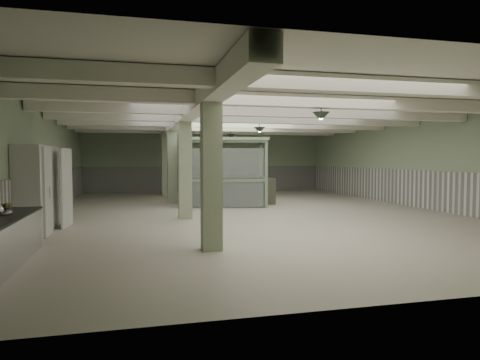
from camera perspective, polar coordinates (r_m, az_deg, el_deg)
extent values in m
plane|color=beige|center=(15.76, 1.36, -4.32)|extent=(20.00, 20.00, 0.00)
cube|color=white|center=(15.71, 1.38, 8.82)|extent=(14.00, 20.00, 0.02)
cube|color=#91A483|center=(25.42, -4.56, 2.52)|extent=(14.00, 0.02, 3.60)
cube|color=#91A483|center=(6.53, 25.04, 0.90)|extent=(14.00, 0.02, 3.60)
cube|color=#91A483|center=(15.36, -24.73, 1.95)|extent=(0.02, 20.00, 3.60)
cube|color=#91A483|center=(18.73, 22.53, 2.14)|extent=(0.02, 20.00, 3.60)
cube|color=white|center=(15.41, -24.56, -1.95)|extent=(0.05, 19.90, 1.50)
cube|color=white|center=(18.75, 22.40, -1.07)|extent=(0.05, 19.90, 1.50)
cube|color=white|center=(25.42, -4.54, 0.16)|extent=(13.90, 0.05, 1.50)
cube|color=white|center=(15.23, -7.83, 8.14)|extent=(0.45, 19.90, 0.40)
cube|color=white|center=(8.73, 14.70, 12.21)|extent=(13.90, 0.35, 0.32)
cube|color=white|center=(10.98, 8.36, 10.37)|extent=(13.90, 0.35, 0.32)
cube|color=white|center=(13.31, 4.24, 9.09)|extent=(13.90, 0.35, 0.32)
cube|color=white|center=(15.69, 1.38, 8.17)|extent=(13.90, 0.35, 0.32)
cube|color=white|center=(18.11, -0.71, 7.48)|extent=(13.90, 0.35, 0.32)
cube|color=white|center=(20.55, -2.31, 6.94)|extent=(13.90, 0.35, 0.32)
cube|color=white|center=(23.00, -3.56, 6.52)|extent=(13.90, 0.35, 0.32)
cube|color=#A4B390|center=(9.22, -3.85, 1.71)|extent=(0.42, 0.42, 3.60)
cube|color=#A4B390|center=(14.17, -7.36, 2.14)|extent=(0.42, 0.42, 3.60)
cube|color=#A4B390|center=(19.15, -9.05, 2.34)|extent=(0.42, 0.42, 3.60)
cube|color=#A4B390|center=(23.14, -9.88, 2.44)|extent=(0.42, 0.42, 3.60)
cone|color=#28362A|center=(11.13, 10.75, 8.32)|extent=(0.44, 0.44, 0.22)
cone|color=#28362A|center=(16.28, 2.62, 6.67)|extent=(0.44, 0.44, 0.22)
cone|color=#28362A|center=(21.12, -1.24, 5.83)|extent=(0.44, 0.44, 0.22)
cube|color=silver|center=(12.71, -25.38, -0.82)|extent=(0.67, 2.67, 2.45)
cube|color=silver|center=(12.04, -24.27, -0.99)|extent=(0.06, 1.00, 2.35)
cube|color=silver|center=(13.34, -22.72, -0.60)|extent=(0.19, 1.00, 2.35)
cube|color=silver|center=(12.04, -24.08, -0.99)|extent=(0.02, 0.05, 0.30)
cube|color=silver|center=(13.24, -23.14, -0.63)|extent=(0.02, 0.05, 0.30)
cube|color=gray|center=(17.05, -7.40, 0.77)|extent=(0.14, 0.14, 2.70)
cube|color=gray|center=(19.74, -6.62, 1.07)|extent=(0.14, 0.14, 2.70)
cube|color=gray|center=(17.03, 3.51, 0.78)|extent=(0.14, 0.14, 2.70)
cube|color=gray|center=(19.72, 2.81, 1.09)|extent=(0.14, 0.14, 2.70)
cube|color=gray|center=(18.32, -1.93, 5.36)|extent=(4.03, 3.62, 0.12)
cube|color=silver|center=(17.01, -1.94, -1.91)|extent=(2.98, 0.70, 1.05)
cube|color=silver|center=(16.95, -1.95, 2.23)|extent=(2.98, 0.70, 1.22)
cube|color=silver|center=(19.70, -1.90, -1.24)|extent=(2.98, 0.70, 1.05)
cube|color=silver|center=(19.65, -1.91, 2.34)|extent=(2.98, 0.70, 1.22)
cube|color=silver|center=(18.44, -6.97, -1.55)|extent=(0.59, 2.46, 1.05)
cube|color=silver|center=(18.38, -6.99, 2.27)|extent=(0.59, 2.46, 1.22)
cube|color=silver|center=(18.42, 3.13, -1.54)|extent=(0.59, 2.46, 1.05)
cube|color=silver|center=(18.37, 3.14, 2.29)|extent=(0.59, 2.46, 1.22)
cube|color=#515244|center=(18.50, 4.07, -1.50)|extent=(0.40, 0.54, 1.11)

